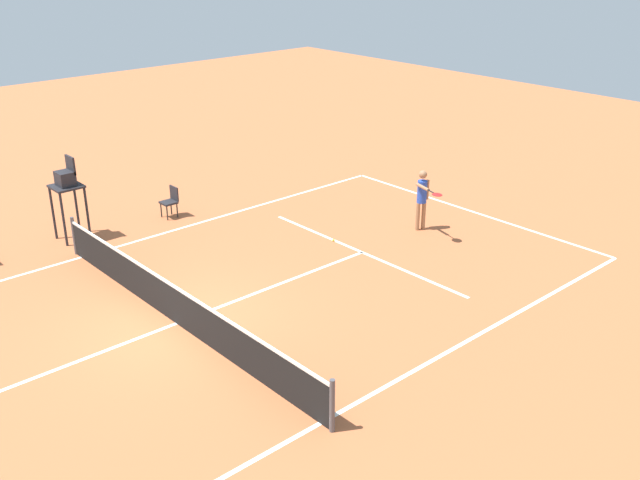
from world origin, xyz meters
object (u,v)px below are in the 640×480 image
Objects in this scene: tennis_ball at (333,240)px; courtside_chair_mid at (171,200)px; player_serving at (423,195)px; umpire_chair at (67,185)px.

courtside_chair_mid reaches higher than tennis_ball.
tennis_ball is at bearing -7.53° from player_serving.
player_serving is 2.92m from tennis_ball.
tennis_ball is at bearing -153.27° from courtside_chair_mid.
player_serving is at bearing -140.06° from courtside_chair_mid.
umpire_chair reaches higher than tennis_ball.
player_serving is 26.67× the size of tennis_ball.
player_serving reaches higher than tennis_ball.
courtside_chair_mid is (4.75, 2.39, 0.50)m from tennis_ball.
courtside_chair_mid is at bearing -34.02° from player_serving.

